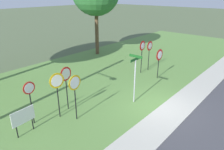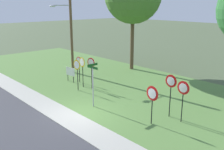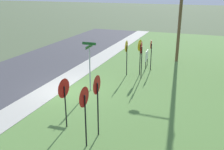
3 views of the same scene
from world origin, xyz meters
The scene contains 13 objects.
ground_plane centered at (0.00, 0.00, 0.00)m, with size 160.00×160.00×0.00m, color #4C5B3D.
sidewalk_strip centered at (0.00, -0.80, 0.03)m, with size 44.00×1.60×0.06m, color #ADAA9E.
grass_median centered at (0.00, 6.00, 0.02)m, with size 44.00×12.00×0.04m, color #567F3D.
stop_sign_near_left centered at (-4.24, 3.35, 1.81)m, with size 0.77×0.12×2.42m.
stop_sign_near_right centered at (-3.80, 2.54, 1.78)m, with size 0.75×0.11×2.39m.
stop_sign_far_left centered at (-5.41, 3.85, 1.62)m, with size 0.61×0.11×2.21m.
stop_sign_far_center centered at (-3.48, 3.65, 1.82)m, with size 0.74×0.13×2.45m.
yield_sign_near_left centered at (3.68, 2.19, 1.67)m, with size 0.83×0.11×2.21m.
yield_sign_near_right centered at (4.67, 3.62, 1.84)m, with size 0.76×0.10×2.41m.
yield_sign_far_left centered at (3.78, 3.74, 1.96)m, with size 0.76×0.10×2.57m.
street_name_post centered at (-0.46, 1.41, 1.74)m, with size 0.96×0.82×2.85m.
utility_pole centered at (-8.56, 5.19, 4.78)m, with size 2.10×2.20×8.79m.
notice_board centered at (-6.08, 3.42, 0.87)m, with size 1.10×0.11×1.25m.
Camera 2 is at (11.80, -8.19, 6.47)m, focal length 41.08 mm.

